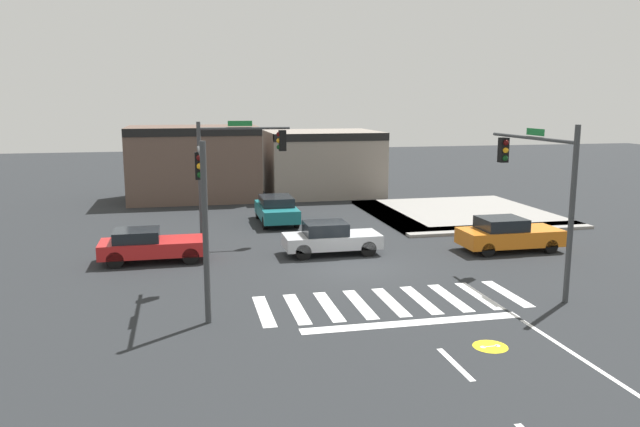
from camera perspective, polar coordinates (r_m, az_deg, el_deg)
name	(u,v)px	position (r m, az deg, el deg)	size (l,w,h in m)	color
ground_plane	(354,267)	(24.87, 3.13, -4.87)	(120.00, 120.00, 0.00)	#232628
crosswalk_near	(391,302)	(20.76, 6.48, -8.03)	(8.78, 2.98, 0.01)	silver
lane_markings	(570,424)	(14.39, 21.93, -17.42)	(6.80, 24.25, 0.01)	white
bike_detector_marking	(490,346)	(17.71, 15.31, -11.65)	(0.94, 0.94, 0.01)	yellow
curb_corner_northeast	(453,214)	(36.38, 12.09, -0.08)	(10.00, 10.60, 0.15)	gray
storefront_row	(259,163)	(42.63, -5.64, 4.66)	(16.79, 6.63, 4.82)	brown
traffic_signal_southwest	(202,192)	(20.00, -10.72, 1.96)	(0.32, 4.95, 5.39)	#383A3D
traffic_signal_southeast	(539,175)	(22.97, 19.38, 3.30)	(0.32, 5.42, 5.77)	#383A3D
traffic_signal_northwest	(236,159)	(28.72, -7.67, 4.98)	(4.21, 0.32, 5.59)	#383A3D
car_red	(150,245)	(26.36, -15.26, -2.80)	(4.27, 1.82, 1.35)	red
car_teal	(276,209)	(33.45, -4.00, 0.39)	(1.87, 4.33, 1.44)	#196B70
car_silver	(330,238)	(26.67, 0.95, -2.25)	(4.11, 1.72, 1.40)	#B7BABF
car_orange	(508,234)	(28.47, 16.81, -1.83)	(4.36, 1.91, 1.48)	orange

